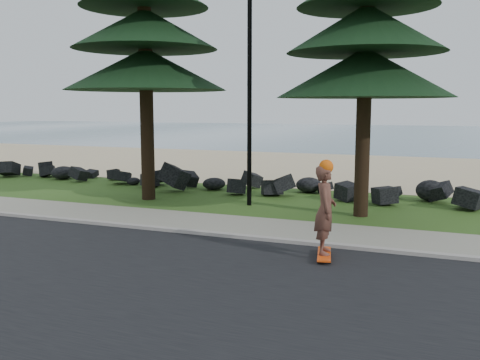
# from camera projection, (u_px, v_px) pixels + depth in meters

# --- Properties ---
(ground) EXTENTS (160.00, 160.00, 0.00)m
(ground) POSITION_uv_depth(u_px,v_px,m) (205.00, 226.00, 13.73)
(ground) COLOR #365B1C
(ground) RESTS_ON ground
(road) EXTENTS (160.00, 7.00, 0.02)m
(road) POSITION_uv_depth(u_px,v_px,m) (98.00, 277.00, 9.58)
(road) COLOR black
(road) RESTS_ON ground
(kerb) EXTENTS (160.00, 0.20, 0.10)m
(kerb) POSITION_uv_depth(u_px,v_px,m) (190.00, 232.00, 12.89)
(kerb) COLOR #A99F98
(kerb) RESTS_ON ground
(sidewalk) EXTENTS (160.00, 2.00, 0.08)m
(sidewalk) POSITION_uv_depth(u_px,v_px,m) (209.00, 223.00, 13.91)
(sidewalk) COLOR gray
(sidewalk) RESTS_ON ground
(beach_sand) EXTENTS (160.00, 15.00, 0.01)m
(beach_sand) POSITION_uv_depth(u_px,v_px,m) (328.00, 167.00, 27.09)
(beach_sand) COLOR #D2B28C
(beach_sand) RESTS_ON ground
(ocean) EXTENTS (160.00, 58.00, 0.01)m
(ocean) POSITION_uv_depth(u_px,v_px,m) (397.00, 134.00, 60.71)
(ocean) COLOR #3F6879
(ocean) RESTS_ON ground
(seawall_boulders) EXTENTS (60.00, 2.40, 1.10)m
(seawall_boulders) POSITION_uv_depth(u_px,v_px,m) (273.00, 194.00, 18.89)
(seawall_boulders) COLOR black
(seawall_boulders) RESTS_ON ground
(lamp_post) EXTENTS (0.25, 0.14, 8.14)m
(lamp_post) POSITION_uv_depth(u_px,v_px,m) (250.00, 70.00, 16.12)
(lamp_post) COLOR black
(lamp_post) RESTS_ON ground
(skateboarder) EXTENTS (0.55, 1.10, 2.00)m
(skateboarder) POSITION_uv_depth(u_px,v_px,m) (325.00, 210.00, 10.64)
(skateboarder) COLOR #F3480E
(skateboarder) RESTS_ON ground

